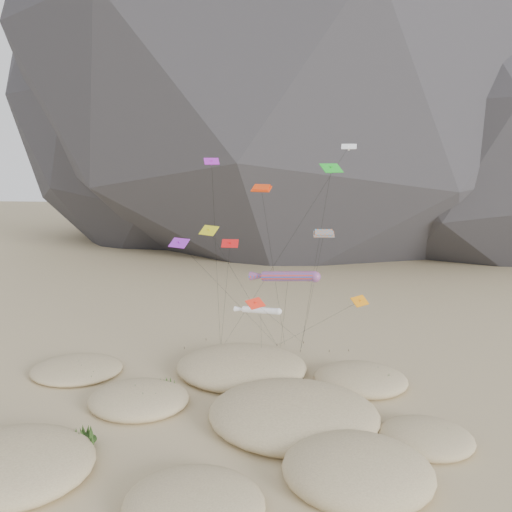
{
  "coord_description": "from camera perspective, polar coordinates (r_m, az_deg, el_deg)",
  "views": [
    {
      "loc": [
        5.72,
        -42.24,
        26.09
      ],
      "look_at": [
        0.08,
        12.0,
        15.41
      ],
      "focal_mm": 35.0,
      "sensor_mm": 36.0,
      "label": 1
    }
  ],
  "objects": [
    {
      "name": "ground",
      "position": [
        49.98,
        -1.62,
        -20.39
      ],
      "size": [
        500.0,
        500.0,
        0.0
      ],
      "primitive_type": "plane",
      "color": "#CCB789",
      "rests_on": "ground"
    },
    {
      "name": "dunes",
      "position": [
        52.82,
        -2.52,
        -17.61
      ],
      "size": [
        49.6,
        36.6,
        3.94
      ],
      "color": "#CCB789",
      "rests_on": "ground"
    },
    {
      "name": "dune_grass",
      "position": [
        53.25,
        -2.92,
        -17.24
      ],
      "size": [
        42.22,
        27.85,
        1.48
      ],
      "color": "black",
      "rests_on": "ground"
    },
    {
      "name": "kite_stakes",
      "position": [
        71.01,
        1.69,
        -10.35
      ],
      "size": [
        22.82,
        3.93,
        0.3
      ],
      "color": "#3F2D1E",
      "rests_on": "ground"
    },
    {
      "name": "rainbow_tube_kite",
      "position": [
        57.01,
        3.45,
        -2.32
      ],
      "size": [
        8.38,
        12.86,
        13.85
      ],
      "color": "#F83D1A",
      "rests_on": "ground"
    },
    {
      "name": "white_tube_kite",
      "position": [
        57.25,
        0.31,
        -6.22
      ],
      "size": [
        5.74,
        9.2,
        9.66
      ],
      "color": "white",
      "rests_on": "ground"
    },
    {
      "name": "orange_parafoil",
      "position": [
        58.25,
        0.66,
        7.49
      ],
      "size": [
        3.79,
        10.54,
        23.18
      ],
      "color": "#ED390C",
      "rests_on": "ground"
    },
    {
      "name": "multi_parafoil",
      "position": [
        56.1,
        7.72,
        2.38
      ],
      "size": [
        3.59,
        11.33,
        18.35
      ],
      "color": "orange",
      "rests_on": "ground"
    },
    {
      "name": "delta_kites",
      "position": [
        54.27,
        0.94,
        2.81
      ],
      "size": [
        20.76,
        22.37,
        27.68
      ],
      "color": "orange",
      "rests_on": "ground"
    }
  ]
}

